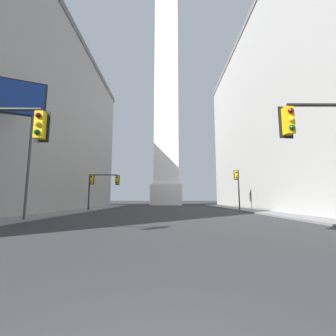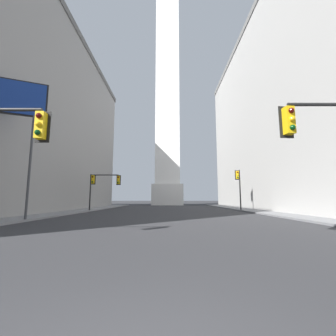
% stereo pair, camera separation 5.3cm
% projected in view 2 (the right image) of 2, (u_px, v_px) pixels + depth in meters
% --- Properties ---
extents(sidewalk_left, '(5.00, 71.27, 0.15)m').
position_uv_depth(sidewalk_left, '(43.00, 214.00, 22.79)').
color(sidewalk_left, slate).
rests_on(sidewalk_left, ground_plane).
extents(sidewalk_right, '(5.00, 71.27, 0.15)m').
position_uv_depth(sidewalk_right, '(287.00, 214.00, 22.91)').
color(sidewalk_right, slate).
rests_on(sidewalk_right, ground_plane).
extents(obelisk, '(8.18, 8.18, 78.74)m').
position_uv_depth(obelisk, '(166.00, 74.00, 65.70)').
color(obelisk, silver).
rests_on(obelisk, ground_plane).
extents(traffic_light_mid_right, '(0.77, 0.50, 5.65)m').
position_uv_depth(traffic_light_mid_right, '(238.00, 184.00, 31.23)').
color(traffic_light_mid_right, black).
rests_on(traffic_light_mid_right, ground_plane).
extents(traffic_light_mid_left, '(4.19, 0.50, 4.91)m').
position_uv_depth(traffic_light_mid_left, '(100.00, 183.00, 29.99)').
color(traffic_light_mid_left, black).
rests_on(traffic_light_mid_left, ground_plane).
extents(billboard_sign, '(4.80, 2.11, 10.67)m').
position_uv_depth(billboard_sign, '(7.00, 102.00, 16.72)').
color(billboard_sign, '#3F3F42').
rests_on(billboard_sign, ground_plane).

